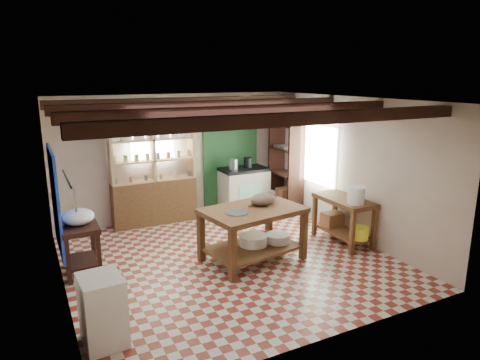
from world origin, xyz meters
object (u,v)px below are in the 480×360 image
stove (244,190)px  cat (263,199)px  prep_table (81,249)px  right_counter (343,220)px  white_cabinet (103,310)px  work_table (253,234)px

stove → cat: 2.45m
prep_table → right_counter: size_ratio=0.67×
white_cabinet → cat: (2.82, 1.30, 0.58)m
white_cabinet → right_counter: (4.40, 1.14, 0.01)m
stove → white_cabinet: (-3.63, -3.56, -0.09)m
white_cabinet → right_counter: bearing=11.2°
stove → prep_table: bearing=-156.1°
work_table → right_counter: size_ratio=1.34×
work_table → white_cabinet: (-2.58, -1.22, -0.04)m
stove → cat: bearing=-109.4°
work_table → white_cabinet: bearing=-163.3°
work_table → cat: cat is taller
cat → white_cabinet: bearing=-173.8°
right_counter → cat: 1.69m
prep_table → right_counter: (4.38, -0.85, 0.02)m
stove → prep_table: size_ratio=1.30×
prep_table → white_cabinet: white_cabinet is taller
stove → right_counter: size_ratio=0.88×
prep_table → cat: bearing=-12.9°
work_table → white_cabinet: size_ratio=1.93×
cat → work_table: bearing=-178.7°
cat → prep_table: bearing=147.6°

